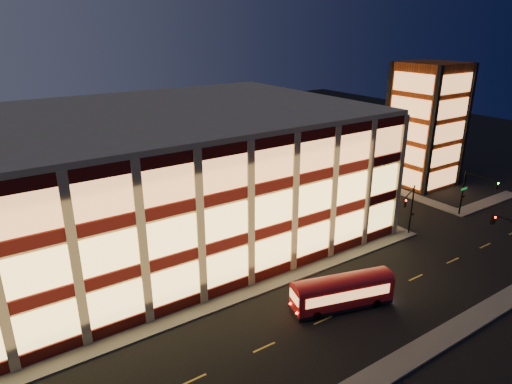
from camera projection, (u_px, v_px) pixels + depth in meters
ground at (244, 302)px, 40.37m from camera, size 200.00×200.00×0.00m
sidewalk_office_south at (208, 307)px, 39.54m from camera, size 54.00×2.00×0.15m
sidewalk_office_east at (314, 194)px, 65.66m from camera, size 2.00×30.00×0.15m
sidewalk_tower_south at (486, 203)px, 62.23m from camera, size 14.00×2.00×0.15m
sidewalk_tower_west at (367, 180)px, 71.46m from camera, size 2.00×30.00×0.15m
office_building at (136, 179)px, 49.42m from camera, size 50.45×30.45×14.50m
stair_tower at (426, 125)px, 67.59m from camera, size 8.60×8.60×18.00m
traffic_signal_far at (409, 205)px, 50.85m from camera, size 3.79×1.87×6.00m
traffic_signal_right at (474, 188)px, 56.14m from camera, size 1.20×4.37×6.00m
trolley_bus at (342, 290)px, 39.07m from camera, size 9.16×4.60×3.01m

